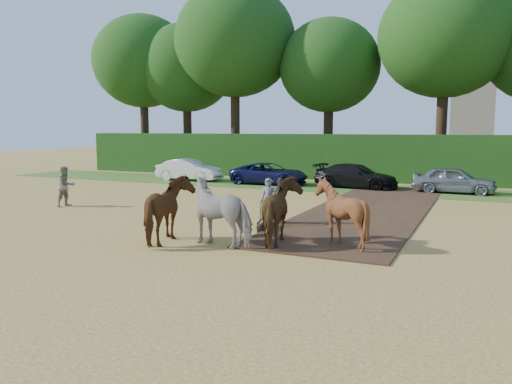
# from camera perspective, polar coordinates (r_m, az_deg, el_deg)

# --- Properties ---
(ground) EXTENTS (120.00, 120.00, 0.00)m
(ground) POSITION_cam_1_polar(r_m,az_deg,el_deg) (15.25, 1.87, -5.52)
(ground) COLOR gold
(ground) RESTS_ON ground
(earth_strip) EXTENTS (4.50, 17.00, 0.05)m
(earth_strip) POSITION_cam_1_polar(r_m,az_deg,el_deg) (21.41, 12.93, -1.92)
(earth_strip) COLOR #472D1C
(earth_strip) RESTS_ON ground
(grass_verge) EXTENTS (50.00, 5.00, 0.03)m
(grass_verge) POSITION_cam_1_polar(r_m,az_deg,el_deg) (28.50, 12.89, 0.32)
(grass_verge) COLOR #38601E
(grass_verge) RESTS_ON ground
(hedgerow) EXTENTS (46.00, 1.60, 3.00)m
(hedgerow) POSITION_cam_1_polar(r_m,az_deg,el_deg) (32.77, 14.60, 3.76)
(hedgerow) COLOR #14380F
(hedgerow) RESTS_ON ground
(spectator_near) EXTENTS (0.82, 0.97, 1.75)m
(spectator_near) POSITION_cam_1_polar(r_m,az_deg,el_deg) (23.20, -20.91, 0.60)
(spectator_near) COLOR tan
(spectator_near) RESTS_ON ground
(spectator_far) EXTENTS (0.42, 0.98, 1.66)m
(spectator_far) POSITION_cam_1_polar(r_m,az_deg,el_deg) (17.58, 2.74, -1.06)
(spectator_far) COLOR #282936
(spectator_far) RESTS_ON ground
(plough_team) EXTENTS (6.56, 5.42, 1.96)m
(plough_team) POSITION_cam_1_polar(r_m,az_deg,el_deg) (14.61, -0.19, -2.19)
(plough_team) COLOR brown
(plough_team) RESTS_ON ground
(parked_cars) EXTENTS (31.81, 2.75, 1.45)m
(parked_cars) POSITION_cam_1_polar(r_m,az_deg,el_deg) (28.02, 18.48, 1.41)
(parked_cars) COLOR white
(parked_cars) RESTS_ON ground
(treeline) EXTENTS (48.70, 10.60, 14.21)m
(treeline) POSITION_cam_1_polar(r_m,az_deg,el_deg) (36.60, 13.21, 15.88)
(treeline) COLOR #382616
(treeline) RESTS_ON ground
(church) EXTENTS (5.20, 5.20, 27.00)m
(church) POSITION_cam_1_polar(r_m,az_deg,el_deg) (69.50, 23.90, 15.24)
(church) COLOR slate
(church) RESTS_ON ground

